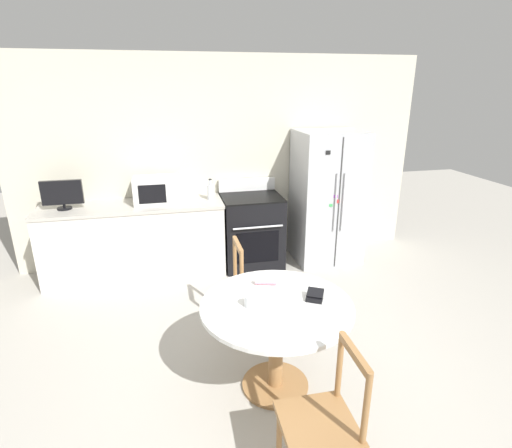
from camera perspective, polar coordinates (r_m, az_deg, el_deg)
The scene contains 14 objects.
ground_plane at distance 3.40m, azimuth 3.02°, elevation -22.07°, with size 14.00×14.00×0.00m, color #B2ADA3.
back_wall at distance 5.23m, azimuth -4.80°, elevation 8.91°, with size 5.20×0.10×2.60m.
kitchen_counter at distance 5.07m, azimuth -16.83°, elevation -2.19°, with size 2.13×0.64×0.90m.
refrigerator at distance 5.27m, azimuth 10.13°, elevation 3.75°, with size 0.82×0.75×1.70m.
oven_range at distance 5.13m, azimuth -0.61°, elevation -0.87°, with size 0.74×0.68×1.08m.
microwave at distance 4.90m, azimuth -14.01°, elevation 4.74°, with size 0.53×0.37×0.31m.
countertop_tv at distance 4.99m, azimuth -25.95°, elevation 3.92°, with size 0.44×0.16×0.33m.
counter_bottle at distance 4.93m, azimuth -6.51°, elevation 4.61°, with size 0.08×0.08×0.26m.
dining_table at distance 3.05m, azimuth 2.93°, elevation -13.83°, with size 1.12×1.12×0.74m.
dining_chair_near at distance 2.55m, azimuth 9.45°, elevation -26.26°, with size 0.43×0.43×0.90m.
dining_chair_far at distance 3.81m, azimuth -0.13°, elevation -9.03°, with size 0.42×0.42×0.90m.
candle_glass at distance 2.91m, azimuth -0.77°, elevation -11.05°, with size 0.09×0.09×0.08m.
folded_napkin at distance 3.21m, azimuth 1.41°, elevation -8.21°, with size 0.18×0.10×0.05m.
wallet at distance 3.03m, azimuth 8.41°, elevation -10.13°, with size 0.17×0.17×0.07m.
Camera 1 is at (-0.73, -2.44, 2.25)m, focal length 28.00 mm.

